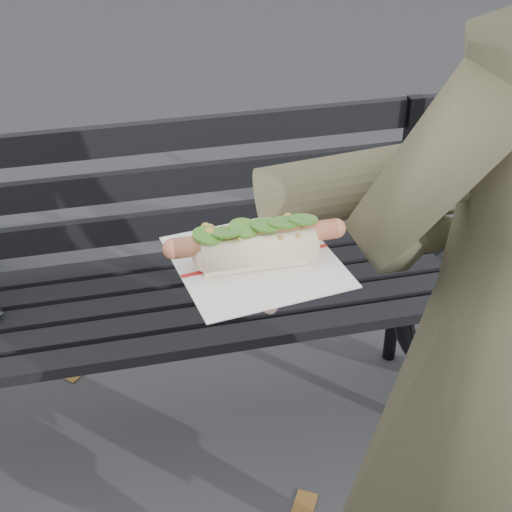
# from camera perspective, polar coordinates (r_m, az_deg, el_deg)

# --- Properties ---
(park_bench) EXTENTS (1.50, 0.44, 0.88)m
(park_bench) POSITION_cam_1_polar(r_m,az_deg,el_deg) (2.04, -5.98, -0.77)
(park_bench) COLOR black
(park_bench) RESTS_ON ground
(person) EXTENTS (0.71, 0.55, 1.75)m
(person) POSITION_cam_1_polar(r_m,az_deg,el_deg) (1.31, 17.94, -5.67)
(person) COLOR brown
(person) RESTS_ON ground
(held_hotdog) EXTENTS (0.64, 0.30, 0.20)m
(held_hotdog) POSITION_cam_1_polar(r_m,az_deg,el_deg) (1.04, 10.38, 4.63)
(held_hotdog) COLOR brown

